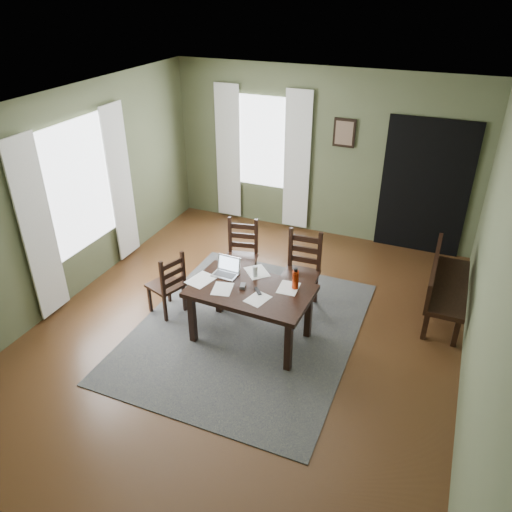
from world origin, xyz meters
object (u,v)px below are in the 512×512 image
at_px(bench, 443,281).
at_px(water_bottle, 295,279).
at_px(chair_back_left, 241,256).
at_px(laptop, 227,270).
at_px(chair_back_right, 301,272).
at_px(dining_table, 251,295).
at_px(chair_end, 168,285).

bearing_deg(bench, water_bottle, 127.37).
relative_size(chair_back_left, laptop, 3.20).
bearing_deg(chair_back_right, chair_back_left, 168.94).
relative_size(bench, laptop, 4.66).
relative_size(dining_table, water_bottle, 5.41).
bearing_deg(chair_back_left, laptop, -89.25).
relative_size(dining_table, chair_back_right, 1.38).
bearing_deg(water_bottle, chair_back_right, 101.61).
height_order(dining_table, bench, bench).
bearing_deg(chair_back_left, bench, -3.26).
height_order(chair_end, laptop, laptop).
distance_m(dining_table, chair_back_right, 0.96).
relative_size(dining_table, chair_end, 1.62).
xyz_separation_m(chair_back_left, chair_back_right, (0.91, -0.13, 0.03)).
distance_m(chair_end, chair_back_left, 1.12).
xyz_separation_m(chair_end, laptop, (0.78, 0.13, 0.33)).
distance_m(dining_table, bench, 2.48).
relative_size(laptop, water_bottle, 1.16).
bearing_deg(water_bottle, chair_back_left, 142.38).
xyz_separation_m(dining_table, chair_end, (-1.18, 0.08, -0.19)).
bearing_deg(chair_back_left, dining_table, -72.24).
height_order(dining_table, laptop, laptop).
height_order(bench, water_bottle, water_bottle).
bearing_deg(chair_end, water_bottle, 114.40).
xyz_separation_m(chair_back_left, laptop, (0.18, -0.82, 0.28)).
height_order(chair_end, water_bottle, water_bottle).
distance_m(chair_back_right, water_bottle, 0.77).
xyz_separation_m(chair_back_left, bench, (2.62, 0.39, -0.00)).
bearing_deg(bench, dining_table, 124.89).
distance_m(dining_table, laptop, 0.47).
height_order(chair_end, chair_back_left, chair_back_left).
bearing_deg(dining_table, laptop, 154.55).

